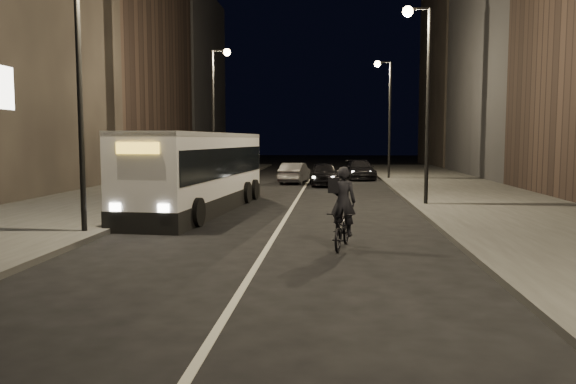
% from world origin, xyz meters
% --- Properties ---
extents(ground, '(180.00, 180.00, 0.00)m').
position_xyz_m(ground, '(0.00, 0.00, 0.00)').
color(ground, black).
rests_on(ground, ground).
extents(sidewalk_right, '(7.00, 70.00, 0.16)m').
position_xyz_m(sidewalk_right, '(8.50, 14.00, 0.08)').
color(sidewalk_right, '#32322F').
rests_on(sidewalk_right, ground).
extents(sidewalk_left, '(7.00, 70.00, 0.16)m').
position_xyz_m(sidewalk_left, '(-8.50, 14.00, 0.08)').
color(sidewalk_left, '#32322F').
rests_on(sidewalk_left, ground).
extents(building_row_right, '(8.00, 61.00, 21.00)m').
position_xyz_m(building_row_right, '(16.00, 27.50, 10.50)').
color(building_row_right, black).
rests_on(building_row_right, ground).
extents(building_row_left, '(8.00, 61.00, 22.00)m').
position_xyz_m(building_row_left, '(-16.00, 28.50, 11.00)').
color(building_row_left, black).
rests_on(building_row_left, ground).
extents(streetlight_right_mid, '(1.20, 0.44, 8.12)m').
position_xyz_m(streetlight_right_mid, '(5.33, 12.00, 5.36)').
color(streetlight_right_mid, black).
rests_on(streetlight_right_mid, sidewalk_right).
extents(streetlight_right_far, '(1.20, 0.44, 8.12)m').
position_xyz_m(streetlight_right_far, '(5.33, 28.00, 5.36)').
color(streetlight_right_far, black).
rests_on(streetlight_right_far, sidewalk_right).
extents(streetlight_left_near, '(1.20, 0.44, 8.12)m').
position_xyz_m(streetlight_left_near, '(-5.33, 4.00, 5.36)').
color(streetlight_left_near, black).
rests_on(streetlight_left_near, sidewalk_left).
extents(streetlight_left_far, '(1.20, 0.44, 8.12)m').
position_xyz_m(streetlight_left_far, '(-5.33, 22.00, 5.36)').
color(streetlight_left_far, black).
rests_on(streetlight_left_far, sidewalk_left).
extents(city_bus, '(3.41, 11.65, 3.10)m').
position_xyz_m(city_bus, '(-3.60, 10.11, 1.69)').
color(city_bus, silver).
rests_on(city_bus, ground).
extents(cyclist_on_bicycle, '(0.98, 1.96, 2.16)m').
position_xyz_m(cyclist_on_bicycle, '(1.97, 2.66, 0.72)').
color(cyclist_on_bicycle, black).
rests_on(cyclist_on_bicycle, ground).
extents(car_near, '(2.03, 4.34, 1.44)m').
position_xyz_m(car_near, '(1.13, 22.78, 0.72)').
color(car_near, black).
rests_on(car_near, ground).
extents(car_mid, '(1.92, 4.18, 1.33)m').
position_xyz_m(car_mid, '(-0.80, 24.61, 0.66)').
color(car_mid, '#403F42').
rests_on(car_mid, ground).
extents(car_far, '(2.26, 4.84, 1.37)m').
position_xyz_m(car_far, '(3.60, 28.46, 0.68)').
color(car_far, black).
rests_on(car_far, ground).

